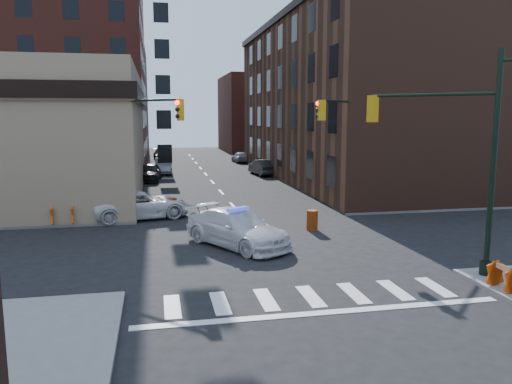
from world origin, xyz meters
name	(u,v)px	position (x,y,z in m)	size (l,w,h in m)	color
ground	(266,244)	(0.00, 0.00, 0.00)	(140.00, 140.00, 0.00)	black
sidewalk_ne	(395,164)	(23.00, 32.75, 0.07)	(34.00, 54.50, 0.15)	gray
apartment_block	(30,60)	(-18.50, 40.00, 12.00)	(25.00, 25.00, 24.00)	#5C261D
commercial_row_ne	(350,103)	(13.00, 22.50, 7.00)	(14.00, 34.00, 14.00)	#4F2E1F
filler_nw	(82,101)	(-16.00, 62.00, 8.00)	(20.00, 18.00, 16.00)	brown
filler_ne	(273,114)	(14.00, 58.00, 6.00)	(16.00, 16.00, 12.00)	#5C261D
signal_pole_se	(461,151)	(6.04, -5.52, 4.61)	(5.40, 5.27, 8.00)	black
signal_pole_nw	(136,145)	(-5.85, 5.34, 4.34)	(3.58, 3.67, 8.00)	black
signal_pole_ne	(345,142)	(5.84, 5.35, 4.34)	(3.67, 3.58, 8.00)	black
tree_ne_near	(283,140)	(7.50, 26.00, 3.49)	(3.00, 3.00, 4.85)	black
tree_ne_far	(266,136)	(7.50, 34.00, 3.49)	(3.00, 3.00, 4.85)	black
police_car	(237,228)	(-1.34, 0.02, 0.82)	(2.30, 5.66, 1.64)	white
pickup	(141,205)	(-5.80, 7.13, 0.79)	(2.61, 5.67, 1.57)	silver
parked_car_wnear	(149,172)	(-5.50, 23.66, 0.81)	(1.92, 4.78, 1.63)	black
parked_car_wfar	(164,166)	(-4.12, 29.43, 0.78)	(1.65, 4.73, 1.56)	#999CA2
parked_car_wdeep	(162,154)	(-4.09, 45.33, 0.72)	(2.00, 4.93, 1.43)	black
parked_car_enear	(263,167)	(5.49, 26.19, 0.78)	(1.64, 4.71, 1.55)	black
parked_car_efar	(240,157)	(5.50, 39.71, 0.69)	(1.63, 4.06, 1.38)	#96979E
pedestrian_a	(84,207)	(-8.75, 6.07, 0.95)	(0.58, 0.38, 1.60)	black
pedestrian_b	(52,200)	(-10.73, 7.92, 1.13)	(0.95, 0.74, 1.95)	black
pedestrian_c	(33,200)	(-12.02, 9.10, 0.97)	(0.96, 0.40, 1.65)	#1D222C
barrel_road	(312,220)	(2.97, 2.36, 0.52)	(0.58, 0.58, 1.04)	#E8490A
barrel_bank	(172,207)	(-4.03, 7.50, 0.53)	(0.60, 0.60, 1.06)	#DD4A0A
barricade_se_b	(504,277)	(6.40, -7.79, 0.56)	(1.09, 0.55, 0.82)	#DE470A
barricade_nw_a	(98,208)	(-8.28, 8.00, 0.55)	(1.06, 0.53, 0.79)	#C85909
barricade_nw_b	(63,215)	(-9.80, 5.70, 0.66)	(1.36, 0.68, 1.02)	#E0550A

